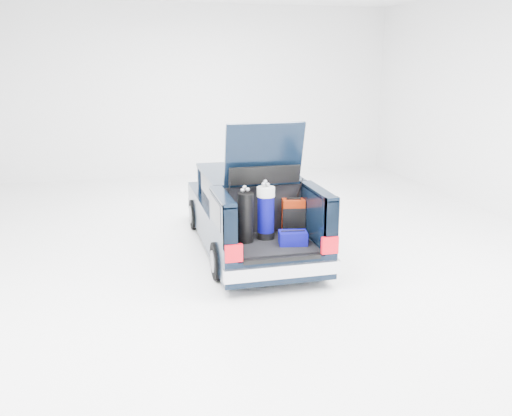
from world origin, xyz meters
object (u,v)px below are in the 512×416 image
object	(u,v)px
black_golf_bag	(245,217)
blue_golf_bag	(266,212)
car	(248,212)
blue_duffel	(293,238)
red_suitcase	(293,216)

from	to	relation	value
black_golf_bag	blue_golf_bag	bearing A→B (deg)	2.34
car	blue_duffel	size ratio (longest dim) A/B	9.72
car	black_golf_bag	distance (m)	1.55
car	red_suitcase	world-z (taller)	car
blue_golf_bag	blue_duffel	world-z (taller)	blue_golf_bag
car	black_golf_bag	bearing A→B (deg)	-104.71
red_suitcase	black_golf_bag	distance (m)	0.93
car	black_golf_bag	size ratio (longest dim) A/B	5.14
red_suitcase	blue_duffel	distance (m)	0.61
car	blue_golf_bag	world-z (taller)	car
red_suitcase	blue_duffel	xyz separation A→B (m)	(-0.18, -0.56, -0.18)
black_golf_bag	blue_duffel	world-z (taller)	black_golf_bag
car	red_suitcase	bearing A→B (deg)	-67.28
red_suitcase	black_golf_bag	world-z (taller)	black_golf_bag
car	blue_duffel	distance (m)	1.78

